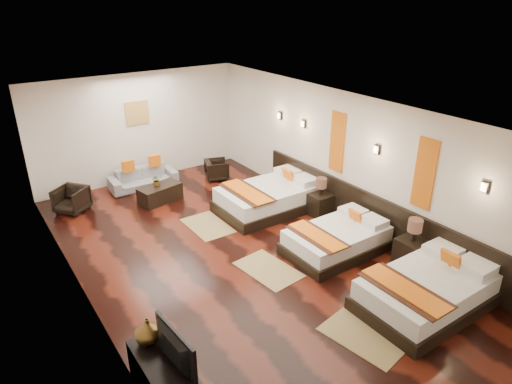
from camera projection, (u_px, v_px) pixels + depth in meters
floor at (238, 256)px, 8.71m from camera, size 5.50×9.50×0.01m
ceiling at (235, 112)px, 7.57m from camera, size 5.50×9.50×0.01m
back_wall at (138, 128)px, 11.71m from camera, size 5.50×0.01×2.80m
left_wall at (80, 231)px, 6.72m from camera, size 0.01×9.50×2.80m
right_wall at (347, 159)px, 9.56m from camera, size 0.01×9.50×2.80m
headboard_panel at (370, 214)px, 9.33m from camera, size 0.08×6.60×0.90m
bed_near at (428, 291)px, 7.23m from camera, size 2.22×1.39×0.85m
bed_mid at (338, 239)px, 8.78m from camera, size 1.98×1.25×0.76m
bed_far at (270, 197)px, 10.43m from camera, size 2.32×1.46×0.89m
nightstand_a at (411, 249)px, 8.28m from camera, size 0.48×0.48×0.95m
nightstand_b at (320, 202)px, 10.15m from camera, size 0.45×0.45×0.90m
jute_mat_near at (363, 337)px, 6.68m from camera, size 0.95×1.32×0.01m
jute_mat_mid at (268, 269)px, 8.27m from camera, size 0.88×1.28×0.01m
jute_mat_far at (208, 226)px, 9.80m from camera, size 0.75×1.20×0.01m
tv at (169, 350)px, 5.33m from camera, size 0.18×0.90×0.51m
figurine at (148, 331)px, 5.74m from camera, size 0.35×0.35×0.36m
sofa at (143, 178)px, 11.64m from camera, size 1.72×0.73×0.50m
armchair_left at (71, 200)px, 10.32m from camera, size 0.90×0.90×0.59m
armchair_right at (217, 170)px, 12.11m from camera, size 0.74×0.73×0.54m
coffee_table at (160, 193)px, 10.87m from camera, size 1.08×0.69×0.40m
table_plant at (157, 180)px, 10.76m from camera, size 0.27×0.25×0.27m
orange_panel_a at (425, 174)px, 8.00m from camera, size 0.04×0.40×1.30m
orange_panel_b at (337, 142)px, 9.65m from camera, size 0.04×0.40×1.30m
sconce_near at (485, 187)px, 7.10m from camera, size 0.07×0.12×0.18m
sconce_mid at (377, 149)px, 8.75m from camera, size 0.07×0.12×0.18m
sconce_far at (303, 124)px, 10.40m from camera, size 0.07×0.12×0.18m
sconce_lounge at (280, 116)px, 11.08m from camera, size 0.07×0.12×0.18m
gold_artwork at (137, 113)px, 11.53m from camera, size 0.60×0.04×0.60m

